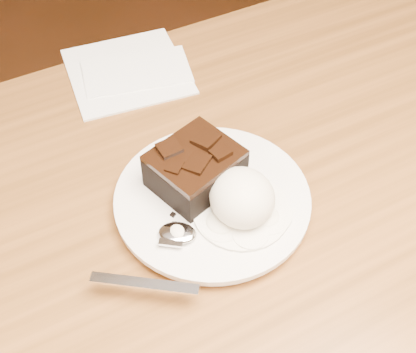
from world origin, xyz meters
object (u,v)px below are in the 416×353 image
ice_cream_scoop (242,198)px  spoon (177,234)px  brownie (195,170)px  napkin (127,70)px  plate (212,201)px

ice_cream_scoop → spoon: 0.08m
brownie → napkin: size_ratio=0.56×
ice_cream_scoop → napkin: 0.30m
plate → napkin: 0.26m
ice_cream_scoop → napkin: (-0.01, 0.29, -0.04)m
spoon → napkin: spoon is taller
plate → ice_cream_scoop: (0.02, -0.03, 0.03)m
plate → spoon: 0.07m
brownie → spoon: (-0.05, -0.06, -0.02)m
plate → ice_cream_scoop: ice_cream_scoop is taller
ice_cream_scoop → spoon: bearing=177.6°
brownie → ice_cream_scoop: bearing=-67.9°
napkin → spoon: bearing=-102.4°
plate → ice_cream_scoop: size_ratio=2.99×
napkin → ice_cream_scoop: bearing=-88.2°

